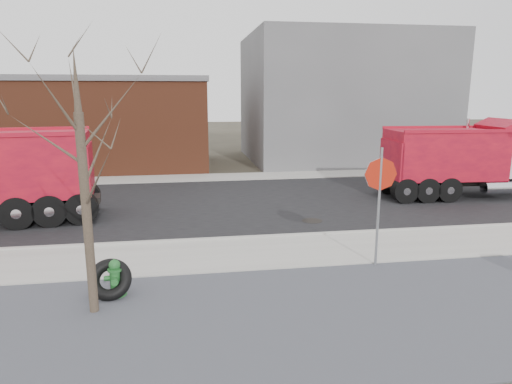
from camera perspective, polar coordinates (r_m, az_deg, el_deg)
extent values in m
plane|color=#383328|center=(12.37, -2.43, -8.30)|extent=(120.00, 120.00, 0.00)
cube|color=slate|center=(9.20, 0.18, -15.80)|extent=(60.00, 5.00, 0.03)
cube|color=#9E9B93|center=(12.59, -2.56, -7.78)|extent=(60.00, 2.50, 0.06)
cube|color=#9E9B93|center=(13.81, -3.17, -5.85)|extent=(60.00, 0.15, 0.11)
cube|color=black|center=(18.38, -4.69, -1.42)|extent=(60.00, 9.40, 0.02)
cube|color=#9E9B93|center=(23.94, -5.73, 1.82)|extent=(60.00, 2.00, 0.06)
cube|color=slate|center=(31.26, 10.46, 11.43)|extent=(12.00, 10.00, 8.00)
cube|color=brown|center=(29.87, -26.14, 7.48)|extent=(20.00, 8.00, 5.00)
cube|color=slate|center=(29.82, -26.63, 12.55)|extent=(20.20, 8.20, 0.30)
cylinder|color=#382D23|center=(9.41, -20.39, -2.94)|extent=(0.18, 0.18, 4.00)
cone|color=#382D23|center=(9.12, -21.62, 13.05)|extent=(0.14, 0.14, 1.20)
cylinder|color=#2B7134|center=(10.66, -17.04, -12.17)|extent=(0.45, 0.45, 0.06)
cylinder|color=#2B7134|center=(10.54, -17.14, -10.65)|extent=(0.24, 0.24, 0.61)
cylinder|color=#2B7134|center=(10.44, -17.24, -9.25)|extent=(0.31, 0.31, 0.05)
sphere|color=#2B7134|center=(10.40, -17.27, -8.73)|extent=(0.25, 0.25, 0.25)
cylinder|color=#2B7134|center=(10.36, -17.31, -8.20)|extent=(0.05, 0.05, 0.06)
cylinder|color=#2B7134|center=(10.52, -18.13, -10.22)|extent=(0.13, 0.12, 0.11)
cylinder|color=#2B7134|center=(10.49, -16.21, -10.16)|extent=(0.13, 0.12, 0.11)
cylinder|color=#2B7134|center=(10.35, -17.24, -10.66)|extent=(0.16, 0.13, 0.15)
torus|color=black|center=(10.49, -17.80, -10.38)|extent=(0.94, 0.76, 0.90)
cylinder|color=gray|center=(11.78, 15.06, -2.00)|extent=(0.07, 0.07, 3.05)
cylinder|color=#B21D0C|center=(11.61, 15.30, 2.18)|extent=(0.83, 0.05, 0.83)
cube|color=black|center=(21.47, 24.96, 1.13)|extent=(7.85, 1.17, 0.20)
cube|color=silver|center=(21.90, 27.73, 4.08)|extent=(1.56, 2.17, 1.65)
cube|color=red|center=(20.70, 22.43, 4.42)|extent=(4.67, 2.41, 2.01)
cylinder|color=silver|center=(22.13, 24.76, 5.50)|extent=(0.13, 0.13, 2.20)
cylinder|color=black|center=(21.18, 18.41, 1.24)|extent=(1.02, 0.32, 1.01)
cylinder|color=black|center=(19.63, 20.51, 0.25)|extent=(1.02, 0.32, 1.01)
cube|color=red|center=(17.40, -28.15, 2.99)|extent=(5.15, 2.95, 2.15)
cylinder|color=black|center=(16.54, -24.32, -2.08)|extent=(1.10, 0.43, 1.08)
cylinder|color=black|center=(18.35, -23.56, -0.68)|extent=(1.10, 0.43, 1.08)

